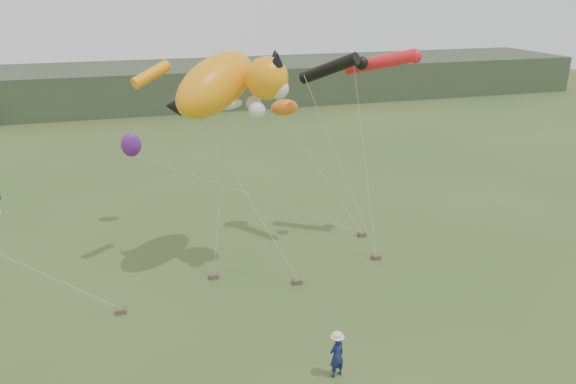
% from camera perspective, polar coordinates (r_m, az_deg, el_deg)
% --- Properties ---
extents(ground, '(120.00, 120.00, 0.00)m').
position_cam_1_polar(ground, '(20.75, 4.25, -14.55)').
color(ground, '#385123').
rests_on(ground, ground).
extents(headland, '(90.00, 13.00, 4.00)m').
position_cam_1_polar(headland, '(61.43, -13.71, 10.35)').
color(headland, '#2D3D28').
rests_on(headland, ground).
extents(festival_attendant, '(0.63, 0.50, 1.50)m').
position_cam_1_polar(festival_attendant, '(18.64, 4.98, -16.26)').
color(festival_attendant, navy).
rests_on(festival_attendant, ground).
extents(sandbag_anchors, '(12.12, 4.17, 0.19)m').
position_cam_1_polar(sandbag_anchors, '(24.88, -0.67, -7.89)').
color(sandbag_anchors, brown).
rests_on(sandbag_anchors, ground).
extents(cat_kite, '(6.17, 4.97, 3.38)m').
position_cam_1_polar(cat_kite, '(23.33, -6.22, 10.89)').
color(cat_kite, orange).
rests_on(cat_kite, ground).
extents(fish_kite, '(2.27, 1.48, 1.11)m').
position_cam_1_polar(fish_kite, '(23.86, -9.93, 8.69)').
color(fish_kite, yellow).
rests_on(fish_kite, ground).
extents(tube_kites, '(5.39, 2.72, 1.66)m').
position_cam_1_polar(tube_kites, '(26.04, 7.72, 12.79)').
color(tube_kites, black).
rests_on(tube_kites, ground).
extents(misc_kites, '(8.34, 3.82, 3.10)m').
position_cam_1_polar(misc_kites, '(28.05, -8.54, 6.54)').
color(misc_kites, orange).
rests_on(misc_kites, ground).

